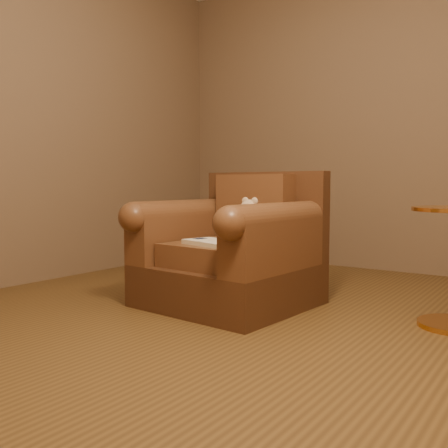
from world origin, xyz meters
The scene contains 5 objects.
floor centered at (0.00, 0.00, 0.00)m, with size 4.00×4.00×0.00m, color brown.
room centered at (0.00, 0.00, 1.71)m, with size 4.02×4.02×2.71m.
armchair centered at (-0.37, 0.22, 0.32)m, with size 0.99×0.95×0.84m.
teddy_bear centered at (-0.31, 0.30, 0.50)m, with size 0.20×0.23×0.28m.
guidebook centered at (-0.34, -0.02, 0.41)m, with size 0.39×0.29×0.03m.
Camera 1 is at (1.37, -2.35, 0.75)m, focal length 40.00 mm.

